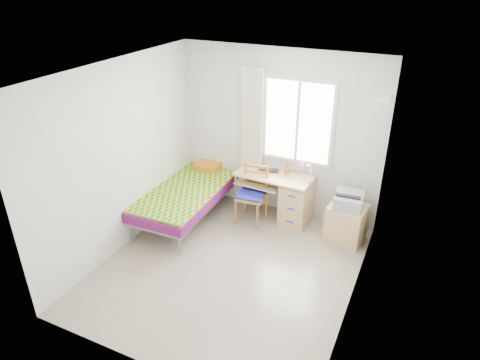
% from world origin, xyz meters
% --- Properties ---
extents(floor, '(3.50, 3.50, 0.00)m').
position_xyz_m(floor, '(0.00, 0.00, 0.00)').
color(floor, '#BCAD93').
rests_on(floor, ground).
extents(ceiling, '(3.50, 3.50, 0.00)m').
position_xyz_m(ceiling, '(0.00, 0.00, 2.60)').
color(ceiling, white).
rests_on(ceiling, wall_back).
extents(wall_back, '(3.20, 0.00, 3.20)m').
position_xyz_m(wall_back, '(0.00, 1.75, 1.30)').
color(wall_back, silver).
rests_on(wall_back, ground).
extents(wall_left, '(0.00, 3.50, 3.50)m').
position_xyz_m(wall_left, '(-1.60, 0.00, 1.30)').
color(wall_left, silver).
rests_on(wall_left, ground).
extents(wall_right, '(0.00, 3.50, 3.50)m').
position_xyz_m(wall_right, '(1.60, 0.00, 1.30)').
color(wall_right, silver).
rests_on(wall_right, ground).
extents(window, '(1.10, 0.04, 1.30)m').
position_xyz_m(window, '(0.30, 1.73, 1.55)').
color(window, white).
rests_on(window, wall_back).
extents(curtain, '(0.35, 0.05, 1.70)m').
position_xyz_m(curtain, '(-0.42, 1.68, 1.45)').
color(curtain, beige).
rests_on(curtain, wall_back).
extents(floating_shelf, '(0.20, 0.32, 0.03)m').
position_xyz_m(floating_shelf, '(1.49, 1.40, 2.15)').
color(floating_shelf, white).
rests_on(floating_shelf, wall_right).
extents(bed, '(1.02, 2.11, 0.91)m').
position_xyz_m(bed, '(-1.14, 0.96, 0.44)').
color(bed, gray).
rests_on(bed, floor).
extents(desk, '(1.20, 0.60, 0.74)m').
position_xyz_m(desk, '(0.36, 1.47, 0.40)').
color(desk, tan).
rests_on(desk, floor).
extents(chair, '(0.44, 0.44, 0.94)m').
position_xyz_m(chair, '(-0.19, 1.22, 0.52)').
color(chair, '#A96920').
rests_on(chair, floor).
extents(cabinet, '(0.58, 0.52, 0.56)m').
position_xyz_m(cabinet, '(1.25, 1.31, 0.28)').
color(cabinet, tan).
rests_on(cabinet, floor).
extents(printer, '(0.42, 0.48, 0.19)m').
position_xyz_m(printer, '(1.24, 1.32, 0.66)').
color(printer, '#A7A9AF').
rests_on(printer, cabinet).
extents(laptop, '(0.35, 0.27, 0.02)m').
position_xyz_m(laptop, '(-0.06, 1.52, 0.75)').
color(laptop, black).
rests_on(laptop, desk).
extents(pen_cup, '(0.10, 0.10, 0.10)m').
position_xyz_m(pen_cup, '(0.21, 1.60, 0.79)').
color(pen_cup, orange).
rests_on(pen_cup, desk).
extents(task_lamp, '(0.22, 0.31, 0.38)m').
position_xyz_m(task_lamp, '(0.55, 1.38, 0.97)').
color(task_lamp, white).
rests_on(task_lamp, desk).
extents(book, '(0.17, 0.22, 0.02)m').
position_xyz_m(book, '(-0.19, 1.48, 0.59)').
color(book, gray).
rests_on(book, desk).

